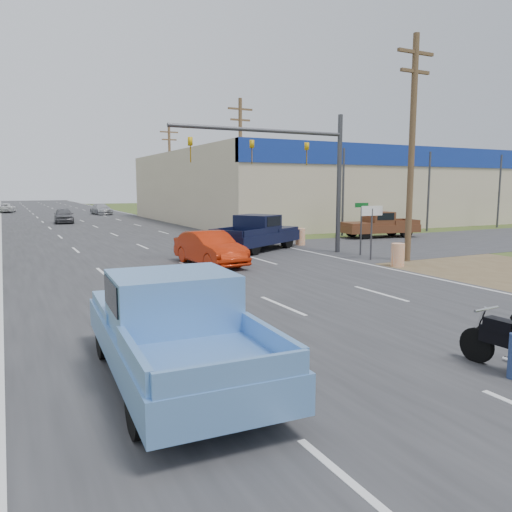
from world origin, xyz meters
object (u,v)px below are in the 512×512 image
distant_car_grey (64,216)px  distant_car_silver (101,209)px  blue_pickup (172,325)px  navy_pickup (258,232)px  distant_car_white (6,208)px  red_convertible (210,249)px  brown_pickup (377,224)px

distant_car_grey → distant_car_silver: size_ratio=0.93×
blue_pickup → navy_pickup: size_ratio=0.97×
distant_car_silver → distant_car_white: bearing=127.1°
navy_pickup → distant_car_silver: size_ratio=1.35×
red_convertible → distant_car_grey: red_convertible is taller
red_convertible → navy_pickup: navy_pickup is taller
red_convertible → blue_pickup: bearing=-119.9°
blue_pickup → distant_car_silver: size_ratio=1.31×
distant_car_silver → distant_car_white: size_ratio=1.06×
red_convertible → navy_pickup: bearing=36.1°
navy_pickup → distant_car_grey: navy_pickup is taller
blue_pickup → distant_car_silver: 55.09m
distant_car_grey → distant_car_silver: bearing=70.9°
navy_pickup → brown_pickup: bearing=72.3°
brown_pickup → distant_car_grey: (-17.33, 23.63, -0.17)m
red_convertible → distant_car_silver: red_convertible is taller
navy_pickup → distant_car_white: navy_pickup is taller
brown_pickup → distant_car_grey: size_ratio=1.32×
blue_pickup → distant_car_silver: bearing=84.2°
blue_pickup → distant_car_white: (-2.07, 64.93, -0.38)m
distant_car_grey → distant_car_silver: distant_car_grey is taller
red_convertible → distant_car_white: red_convertible is taller
red_convertible → navy_pickup: (4.24, 3.72, 0.23)m
distant_car_grey → navy_pickup: bearing=-70.4°
distant_car_grey → distant_car_white: distant_car_grey is taller
blue_pickup → distant_car_white: size_ratio=1.39×
blue_pickup → brown_pickup: size_ratio=1.08×
red_convertible → blue_pickup: (-5.38, -11.74, 0.24)m
distant_car_white → distant_car_silver: bearing=142.7°
blue_pickup → navy_pickup: bearing=60.9°
navy_pickup → distant_car_grey: (-7.08, 25.98, -0.25)m
brown_pickup → navy_pickup: bearing=110.9°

